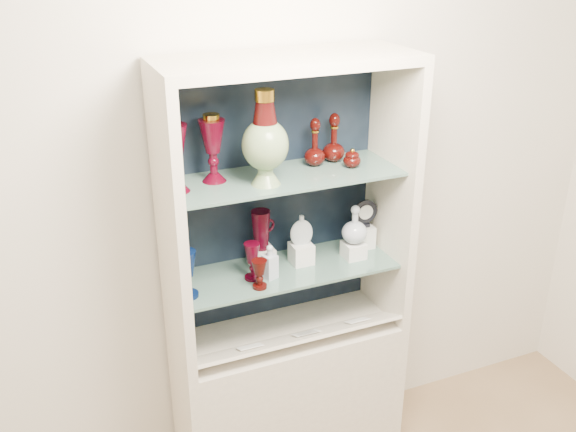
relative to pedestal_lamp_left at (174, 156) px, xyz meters
name	(u,v)px	position (x,y,z in m)	size (l,w,h in m)	color
wall_back	(268,175)	(0.44, 0.20, -0.21)	(3.50, 0.02, 2.80)	silver
cabinet_base	(288,398)	(0.44, -0.02, -1.23)	(1.00, 0.40, 0.75)	beige
cabinet_back_panel	(271,194)	(0.44, 0.17, -0.28)	(0.98, 0.02, 1.15)	black
cabinet_side_left	(171,230)	(-0.04, -0.02, -0.28)	(0.04, 0.40, 1.15)	beige
cabinet_side_right	(391,193)	(0.92, -0.02, -0.28)	(0.04, 0.40, 1.15)	beige
cabinet_top_cap	(288,61)	(0.44, -0.02, 0.31)	(1.00, 0.40, 0.04)	beige
shelf_lower	(286,269)	(0.44, 0.00, -0.56)	(0.92, 0.34, 0.01)	slate
shelf_upper	(286,176)	(0.44, 0.00, -0.14)	(0.92, 0.34, 0.01)	slate
label_ledge	(298,338)	(0.44, -0.13, -0.83)	(0.92, 0.18, 0.01)	beige
label_card_0	(307,333)	(0.48, -0.13, -0.81)	(0.10, 0.07, 0.00)	white
label_card_1	(357,320)	(0.72, -0.13, -0.81)	(0.10, 0.07, 0.00)	white
label_card_2	(250,347)	(0.22, -0.13, -0.81)	(0.10, 0.07, 0.00)	white
label_card_3	(305,333)	(0.47, -0.13, -0.81)	(0.10, 0.07, 0.00)	white
pedestal_lamp_left	(174,156)	(0.00, 0.00, 0.00)	(0.11, 0.11, 0.28)	#470414
pedestal_lamp_right	(213,148)	(0.16, 0.05, -0.01)	(0.10, 0.10, 0.26)	#470414
enamel_urn	(265,138)	(0.33, -0.06, 0.04)	(0.18, 0.18, 0.36)	#0F442A
ruby_decanter_a	(315,139)	(0.59, 0.06, -0.03)	(0.09, 0.09, 0.22)	#3A0906
ruby_decanter_b	(334,136)	(0.69, 0.08, -0.03)	(0.09, 0.09, 0.22)	#3A0906
lidded_bowl	(352,158)	(0.72, -0.02, -0.10)	(0.07, 0.07, 0.08)	#3A0906
cobalt_goblet	(187,274)	(0.00, -0.06, -0.46)	(0.08, 0.08, 0.20)	#0B1A45
ruby_goblet_tall	(252,261)	(0.28, -0.03, -0.48)	(0.07, 0.07, 0.16)	#470414
ruby_goblet_small	(260,274)	(0.28, -0.11, -0.50)	(0.06, 0.06, 0.12)	#3A0906
riser_ruby_pitcher	(261,256)	(0.35, 0.07, -0.52)	(0.10, 0.10, 0.08)	silver
ruby_pitcher	(261,230)	(0.35, 0.07, -0.39)	(0.13, 0.08, 0.17)	#470414
clear_square_bottle	(270,261)	(0.35, -0.05, -0.48)	(0.05, 0.05, 0.15)	#A7B2C2
riser_flat_flask	(301,253)	(0.52, 0.02, -0.51)	(0.09, 0.09, 0.09)	silver
flat_flask	(301,229)	(0.52, 0.02, -0.40)	(0.10, 0.04, 0.14)	#B2C0C7
riser_clear_round_decanter	(354,250)	(0.75, -0.02, -0.52)	(0.09, 0.09, 0.07)	silver
clear_round_decanter	(355,225)	(0.75, -0.02, -0.41)	(0.11, 0.11, 0.17)	#A7B2C2
riser_cameo_medallion	(364,237)	(0.84, 0.05, -0.51)	(0.08, 0.08, 0.10)	silver
cameo_medallion	(365,213)	(0.84, 0.05, -0.39)	(0.11, 0.04, 0.13)	black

